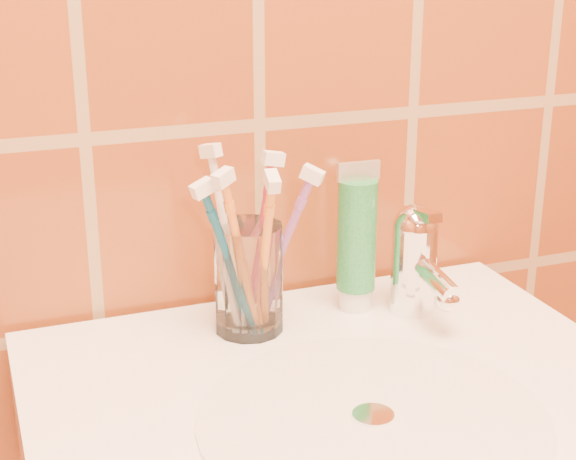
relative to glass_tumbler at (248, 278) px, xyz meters
name	(u,v)px	position (x,y,z in m)	size (l,w,h in m)	color
glass_tumbler	(248,278)	(0.00, 0.00, 0.00)	(0.07, 0.07, 0.11)	white
toothpaste_tube	(357,242)	(0.12, 0.01, 0.02)	(0.05, 0.04, 0.16)	white
faucet	(416,256)	(0.18, -0.02, 0.01)	(0.05, 0.11, 0.12)	white
toothbrush_0	(227,241)	(-0.02, 0.01, 0.04)	(0.04, 0.06, 0.20)	silver
toothbrush_1	(281,251)	(0.03, -0.01, 0.03)	(0.07, 0.06, 0.18)	#86489A
toothbrush_2	(265,257)	(0.01, -0.03, 0.03)	(0.03, 0.09, 0.19)	orange
toothbrush_3	(230,261)	(-0.02, -0.02, 0.03)	(0.08, 0.04, 0.18)	navy
toothbrush_4	(259,242)	(0.02, 0.01, 0.03)	(0.06, 0.02, 0.19)	#A52337
toothbrush_5	(241,256)	(-0.01, -0.02, 0.03)	(0.06, 0.05, 0.19)	orange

